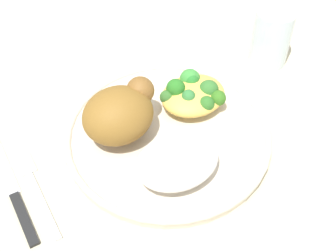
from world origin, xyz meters
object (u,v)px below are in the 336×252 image
(roasted_chicken, at_px, (120,113))
(fork, at_px, (36,188))
(plate, at_px, (168,135))
(rice_pile, at_px, (177,161))
(mac_cheese_with_broccoli, at_px, (193,93))
(knife, at_px, (14,194))
(water_glass, at_px, (271,37))

(roasted_chicken, xyz_separation_m, fork, (-0.13, -0.01, -0.05))
(plate, height_order, fork, plate)
(rice_pile, relative_size, mac_cheese_with_broccoli, 1.16)
(roasted_chicken, relative_size, knife, 0.56)
(plate, xyz_separation_m, knife, (-0.21, 0.02, -0.01))
(plate, xyz_separation_m, mac_cheese_with_broccoli, (0.06, 0.03, 0.03))
(knife, xyz_separation_m, water_glass, (0.44, 0.04, 0.04))
(roasted_chicken, relative_size, rice_pile, 0.98)
(roasted_chicken, distance_m, fork, 0.14)
(plate, bearing_deg, mac_cheese_with_broccoli, 26.09)
(fork, distance_m, knife, 0.03)
(knife, bearing_deg, plate, -5.87)
(rice_pile, xyz_separation_m, water_glass, (0.25, 0.12, 0.01))
(mac_cheese_with_broccoli, distance_m, water_glass, 0.17)
(plate, relative_size, knife, 1.47)
(fork, bearing_deg, knife, 168.63)
(mac_cheese_with_broccoli, bearing_deg, fork, -177.04)
(roasted_chicken, relative_size, fork, 0.75)
(mac_cheese_with_broccoli, relative_size, water_glass, 1.01)
(roasted_chicken, distance_m, rice_pile, 0.10)
(water_glass, bearing_deg, rice_pile, -154.02)
(rice_pile, height_order, mac_cheese_with_broccoli, mac_cheese_with_broccoli)
(plate, relative_size, water_glass, 3.02)
(plate, relative_size, roasted_chicken, 2.64)
(plate, xyz_separation_m, fork, (-0.18, 0.02, -0.01))
(fork, bearing_deg, plate, -5.07)
(plate, bearing_deg, roasted_chicken, 150.10)
(roasted_chicken, height_order, water_glass, water_glass)
(plate, distance_m, mac_cheese_with_broccoli, 0.07)
(plate, xyz_separation_m, water_glass, (0.23, 0.06, 0.04))
(rice_pile, bearing_deg, mac_cheese_with_broccoli, 47.34)
(mac_cheese_with_broccoli, distance_m, knife, 0.27)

